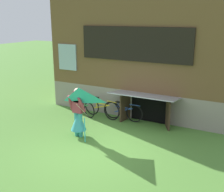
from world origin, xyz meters
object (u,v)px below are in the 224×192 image
kite (79,103)px  bicycle_green (83,107)px  bicycle_yellow (101,108)px  bicycle_blue (123,111)px  person (78,116)px

kite → bicycle_green: (-1.51, 2.39, -1.07)m
kite → bicycle_green: size_ratio=1.22×
bicycle_yellow → bicycle_green: bearing=-160.5°
bicycle_blue → bicycle_green: bearing=-172.7°
bicycle_yellow → person: bearing=-73.1°
kite → bicycle_blue: kite is taller
person → bicycle_green: (-1.06, 1.83, -0.37)m
bicycle_green → bicycle_yellow: bearing=29.3°
person → kite: 1.00m
person → bicycle_blue: 2.22m
kite → bicycle_yellow: size_ratio=1.00×
person → kite: bearing=-60.0°
person → bicycle_yellow: size_ratio=0.96×
bicycle_blue → bicycle_green: size_ratio=1.11×
bicycle_yellow → bicycle_green: bicycle_yellow is taller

